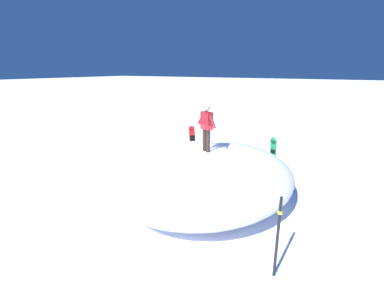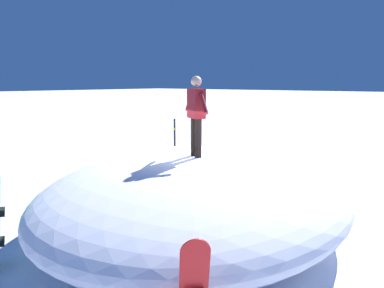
# 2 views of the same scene
# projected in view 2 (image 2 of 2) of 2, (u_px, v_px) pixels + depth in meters

# --- Properties ---
(ground) EXTENTS (240.00, 240.00, 0.00)m
(ground) POSITION_uv_depth(u_px,v_px,m) (197.00, 215.00, 7.59)
(ground) COLOR white
(snow_mound) EXTENTS (7.50, 6.52, 1.56)m
(snow_mound) POSITION_uv_depth(u_px,v_px,m) (199.00, 191.00, 6.91)
(snow_mound) COLOR white
(snow_mound) RESTS_ON ground
(snowboarder_standing) EXTENTS (0.53, 0.92, 1.62)m
(snowboarder_standing) POSITION_uv_depth(u_px,v_px,m) (196.00, 111.00, 6.52)
(snowboarder_standing) COLOR black
(snowboarder_standing) RESTS_ON snow_mound
(snowboard_primary_upright) EXTENTS (0.28, 0.34, 1.57)m
(snowboard_primary_upright) POSITION_uv_depth(u_px,v_px,m) (0.00, 221.00, 5.33)
(snowboard_primary_upright) COLOR #1E8C47
(snowboard_primary_upright) RESTS_ON ground
(trail_marker_pole) EXTENTS (0.10, 0.10, 1.87)m
(trail_marker_pole) POSITION_uv_depth(u_px,v_px,m) (175.00, 145.00, 10.95)
(trail_marker_pole) COLOR black
(trail_marker_pole) RESTS_ON ground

